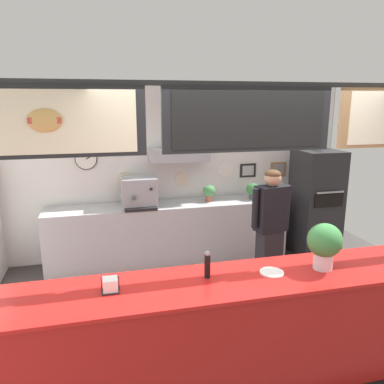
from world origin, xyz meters
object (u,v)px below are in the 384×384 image
Objects in this scene: potted_oregano at (253,190)px; basil_vase at (324,244)px; espresso_machine at (139,192)px; napkin_holder at (110,285)px; shop_worker at (270,229)px; pepper_grinder at (207,264)px; pizza_oven at (315,203)px; potted_basil at (209,192)px; condiment_plate at (272,272)px.

potted_oregano is 2.78m from basil_vase.
napkin_holder is (-0.50, -2.70, -0.05)m from espresso_machine.
espresso_machine is 1.26× the size of basil_vase.
shop_worker is 1.84m from pepper_grinder.
pizza_oven reaches higher than pepper_grinder.
pizza_oven is 1.03m from potted_oregano.
potted_basil is 0.63× the size of basil_vase.
pizza_oven is 1.10× the size of shop_worker.
shop_worker is 1.33m from potted_oregano.
pizza_oven is 1.69m from shop_worker.
shop_worker is at bearing -73.39° from potted_basil.
espresso_machine is 2.83m from condiment_plate.
napkin_holder is (-1.96, -1.41, 0.19)m from shop_worker.
condiment_plate is 0.55m from pepper_grinder.
potted_oregano is 1.86× the size of napkin_holder.
shop_worker reaches higher than potted_basil.
pizza_oven is 3.19m from condiment_plate.
espresso_machine is 1.76m from potted_oregano.
potted_oregano is 0.70m from potted_basil.
pizza_oven is at bearing -7.98° from potted_basil.
potted_basil is at bearing 93.99° from basil_vase.
potted_oregano is at bearing 70.45° from condiment_plate.
condiment_plate is (-0.66, -1.42, 0.15)m from shop_worker.
potted_basil is (-1.69, 0.24, 0.22)m from pizza_oven.
shop_worker is 8.16× the size of condiment_plate.
shop_worker is 1.50m from basil_vase.
espresso_machine is at bearing -51.51° from shop_worker.
espresso_machine is 2.21× the size of pepper_grinder.
condiment_plate is 1.47× the size of napkin_holder.
potted_basil is at bearing 172.02° from pizza_oven.
espresso_machine is 2.01× the size of potted_basil.
pepper_grinder reaches higher than condiment_plate.
potted_basil is 2.78m from basil_vase.
espresso_machine reaches higher than potted_oregano.
espresso_machine is at bearing -177.69° from potted_basil.
pepper_grinder reaches higher than napkin_holder.
espresso_machine is (-2.75, 0.19, 0.29)m from pizza_oven.
shop_worker is (-1.29, -1.09, 0.04)m from pizza_oven.
pizza_oven is at bearing 59.46° from basil_vase.
shop_worker is at bearing 35.74° from napkin_holder.
pepper_grinder is 1.67× the size of napkin_holder.
potted_oregano is 2.87m from condiment_plate.
pizza_oven reaches higher than condiment_plate.
potted_oregano is (0.30, 1.28, 0.18)m from shop_worker.
napkin_holder is at bearing -119.74° from potted_basil.
basil_vase is at bearing -2.43° from condiment_plate.
condiment_plate is (-1.95, -2.51, 0.19)m from pizza_oven.
basil_vase is at bearing -4.22° from pepper_grinder.
potted_oregano is at bearing 49.99° from napkin_holder.
pepper_grinder is at bearing 175.78° from basil_vase.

